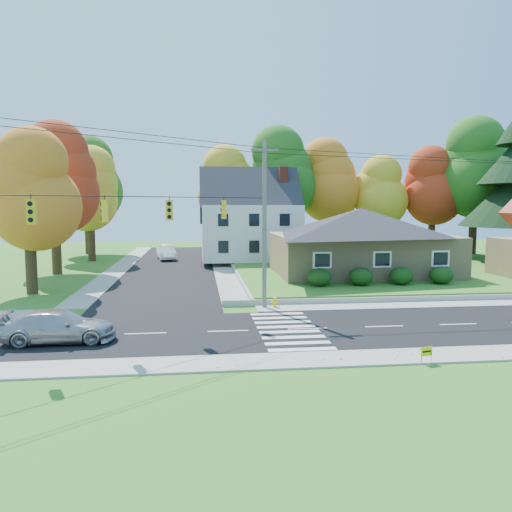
{
  "coord_description": "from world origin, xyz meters",
  "views": [
    {
      "loc": [
        -5.4,
        -24.05,
        6.28
      ],
      "look_at": [
        -1.68,
        8.0,
        2.88
      ],
      "focal_mm": 35.0,
      "sensor_mm": 36.0,
      "label": 1
    }
  ],
  "objects_px": {
    "fire_hydrant": "(275,303)",
    "white_car": "(166,252)",
    "silver_sedan": "(59,326)",
    "ranch_house": "(360,240)"
  },
  "relations": [
    {
      "from": "white_car",
      "to": "fire_hydrant",
      "type": "bearing_deg",
      "value": -83.43
    },
    {
      "from": "white_car",
      "to": "fire_hydrant",
      "type": "xyz_separation_m",
      "value": [
        8.11,
        -27.21,
        -0.5
      ]
    },
    {
      "from": "silver_sedan",
      "to": "fire_hydrant",
      "type": "xyz_separation_m",
      "value": [
        10.85,
        6.16,
        -0.41
      ]
    },
    {
      "from": "white_car",
      "to": "fire_hydrant",
      "type": "height_order",
      "value": "white_car"
    },
    {
      "from": "ranch_house",
      "to": "fire_hydrant",
      "type": "xyz_separation_m",
      "value": [
        -8.87,
        -10.92,
        -2.93
      ]
    },
    {
      "from": "ranch_house",
      "to": "silver_sedan",
      "type": "distance_m",
      "value": 26.21
    },
    {
      "from": "silver_sedan",
      "to": "white_car",
      "type": "height_order",
      "value": "white_car"
    },
    {
      "from": "ranch_house",
      "to": "white_car",
      "type": "bearing_deg",
      "value": 136.19
    },
    {
      "from": "silver_sedan",
      "to": "fire_hydrant",
      "type": "relative_size",
      "value": 7.09
    },
    {
      "from": "fire_hydrant",
      "to": "white_car",
      "type": "bearing_deg",
      "value": 106.6
    }
  ]
}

